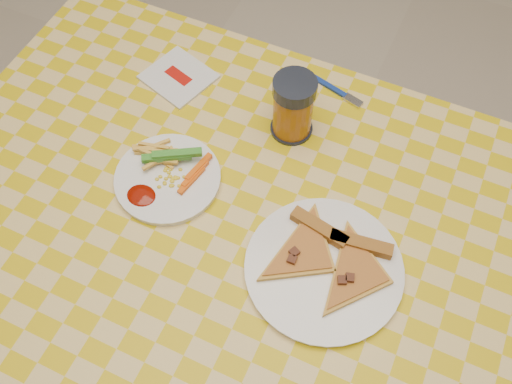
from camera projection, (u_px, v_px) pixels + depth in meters
ground at (251, 349)px, 1.67m from camera, size 8.00×8.00×0.00m
table at (249, 248)px, 1.08m from camera, size 1.28×0.88×0.76m
plate_left at (168, 179)px, 1.07m from camera, size 0.25×0.25×0.01m
plate_right at (324, 269)px, 0.98m from camera, size 0.33×0.33×0.01m
fries_veggies at (167, 167)px, 1.06m from camera, size 0.17×0.15×0.04m
pizza_slices at (330, 259)px, 0.97m from camera, size 0.26×0.23×0.02m
drink_glass at (293, 107)px, 1.08m from camera, size 0.08×0.08×0.14m
napkin at (179, 77)px, 1.21m from camera, size 0.16×0.15×0.01m
fork at (336, 90)px, 1.19m from camera, size 0.13×0.05×0.01m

